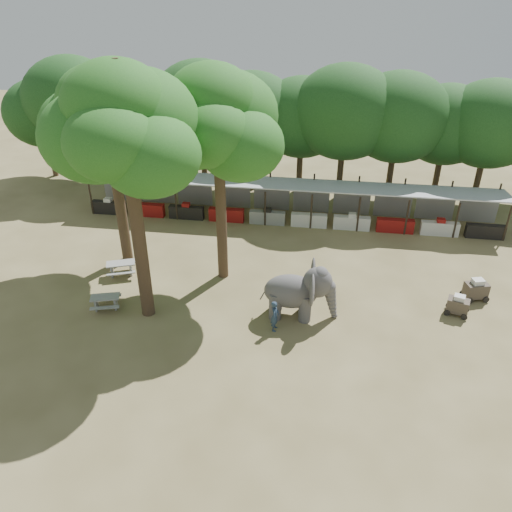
# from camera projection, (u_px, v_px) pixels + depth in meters

# --- Properties ---
(ground) EXTENTS (100.00, 100.00, 0.00)m
(ground) POSITION_uv_depth(u_px,v_px,m) (262.00, 351.00, 22.53)
(ground) COLOR brown
(ground) RESTS_ON ground
(vendor_stalls) EXTENTS (28.00, 2.99, 2.80)m
(vendor_stalls) POSITION_uv_depth(u_px,v_px,m) (290.00, 203.00, 33.80)
(vendor_stalls) COLOR #A4A8AD
(vendor_stalls) RESTS_ON ground
(yard_tree_left) EXTENTS (7.10, 6.90, 11.02)m
(yard_tree_left) POSITION_uv_depth(u_px,v_px,m) (107.00, 120.00, 25.75)
(yard_tree_left) COLOR #332316
(yard_tree_left) RESTS_ON ground
(yard_tree_center) EXTENTS (7.10, 6.90, 12.04)m
(yard_tree_center) POSITION_uv_depth(u_px,v_px,m) (123.00, 130.00, 20.58)
(yard_tree_center) COLOR #332316
(yard_tree_center) RESTS_ON ground
(yard_tree_back) EXTENTS (7.10, 6.90, 11.36)m
(yard_tree_back) POSITION_uv_depth(u_px,v_px,m) (216.00, 123.00, 23.96)
(yard_tree_back) COLOR #332316
(yard_tree_back) RESTS_ON ground
(backdrop_trees) EXTENTS (46.46, 5.95, 8.33)m
(backdrop_trees) POSITION_uv_depth(u_px,v_px,m) (298.00, 119.00, 36.05)
(backdrop_trees) COLOR #332316
(backdrop_trees) RESTS_ON ground
(elephant) EXTENTS (3.69, 2.84, 2.84)m
(elephant) POSITION_uv_depth(u_px,v_px,m) (300.00, 291.00, 24.15)
(elephant) COLOR #454243
(elephant) RESTS_ON ground
(handler) EXTENTS (0.43, 0.61, 1.59)m
(handler) POSITION_uv_depth(u_px,v_px,m) (275.00, 316.00, 23.46)
(handler) COLOR #26384C
(handler) RESTS_ON ground
(picnic_table_near) EXTENTS (1.73, 1.63, 0.71)m
(picnic_table_near) POSITION_uv_depth(u_px,v_px,m) (106.00, 301.00, 25.11)
(picnic_table_near) COLOR gray
(picnic_table_near) RESTS_ON ground
(picnic_table_far) EXTENTS (1.93, 1.84, 0.77)m
(picnic_table_far) POSITION_uv_depth(u_px,v_px,m) (121.00, 267.00, 27.88)
(picnic_table_far) COLOR gray
(picnic_table_far) RESTS_ON ground
(cart_front) EXTENTS (1.30, 1.05, 1.10)m
(cart_front) POSITION_uv_depth(u_px,v_px,m) (458.00, 305.00, 24.65)
(cart_front) COLOR #3B3127
(cart_front) RESTS_ON ground
(cart_back) EXTENTS (1.41, 1.11, 1.21)m
(cart_back) POSITION_uv_depth(u_px,v_px,m) (476.00, 289.00, 25.75)
(cart_back) COLOR #3B3127
(cart_back) RESTS_ON ground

